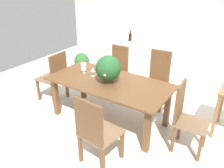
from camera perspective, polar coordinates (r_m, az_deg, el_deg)
ground_plane at (r=4.39m, az=1.45°, el=-6.79°), size 7.04×7.04×0.00m
back_wall at (r=6.15m, az=15.08°, el=15.04°), size 6.40×0.10×2.60m
dining_table at (r=3.87m, az=-0.68°, el=-0.77°), size 2.03×0.99×0.74m
chair_head_end at (r=4.68m, az=-13.70°, el=2.20°), size 0.50×0.49×0.99m
chair_far_right at (r=4.48m, az=11.12°, el=1.80°), size 0.45×0.45×1.06m
chair_far_left at (r=4.88m, az=1.29°, el=3.87°), size 0.42×0.49×1.00m
chair_foot_end at (r=3.44m, az=17.38°, el=-7.24°), size 0.47×0.44×1.02m
chair_near_right at (r=3.00m, az=-4.19°, el=-11.16°), size 0.51×0.52×1.02m
flower_centerpiece at (r=3.68m, az=-0.91°, el=3.79°), size 0.40×0.40×0.45m
crystal_vase_left at (r=4.13m, az=-6.95°, el=4.09°), size 0.10×0.10×0.18m
crystal_vase_center_near at (r=4.09m, az=-2.08°, el=4.00°), size 0.09×0.09×0.18m
wine_glass at (r=3.99m, az=-4.72°, el=3.42°), size 0.07×0.07×0.15m
kitchen_counter at (r=5.63m, az=6.86°, el=5.93°), size 1.58×0.65×0.93m
wine_bottle_dark at (r=5.48m, az=9.07°, el=11.27°), size 0.07×0.07×0.25m
wine_bottle_clear at (r=5.25m, az=13.27°, el=10.42°), size 0.07×0.07×0.25m
wine_bottle_amber at (r=5.41m, az=4.44°, el=11.33°), size 0.08×0.08×0.24m
potted_plant_floor at (r=5.95m, az=-7.37°, el=5.16°), size 0.38×0.38×0.54m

